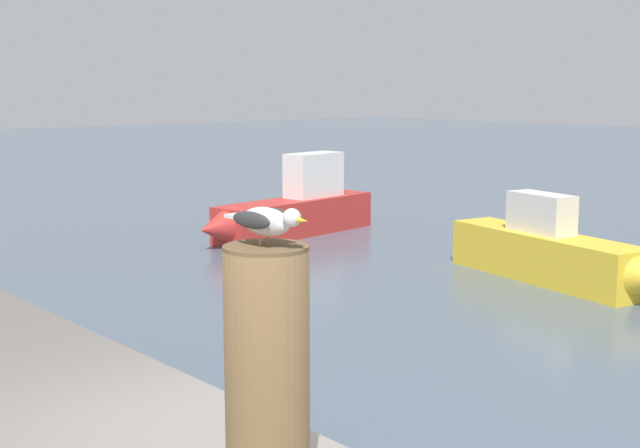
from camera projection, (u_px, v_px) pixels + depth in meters
mooring_post at (267, 370)px, 3.07m from camera, size 0.30×0.30×0.90m
seagull at (267, 220)px, 2.99m from camera, size 0.39×0.16×0.14m
boat_yellow at (557, 254)px, 13.53m from camera, size 4.26×1.59×1.38m
boat_red at (289, 210)px, 17.83m from camera, size 1.45×4.66×1.67m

